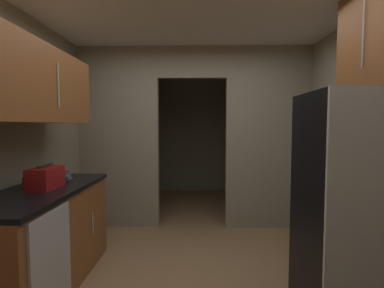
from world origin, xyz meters
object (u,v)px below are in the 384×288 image
Objects in this scene: boombox at (45,178)px; refrigerator at (359,209)px; dishwasher at (52,268)px; book_stack at (63,176)px.

refrigerator is at bearing -8.60° from boombox.
book_stack is (-0.31, 0.87, 0.53)m from dishwasher.
dishwasher is at bearing -177.62° from refrigerator.
dishwasher is at bearing -59.14° from boombox.
boombox is at bearing 171.40° from refrigerator.
refrigerator reaches higher than boombox.
boombox is (-2.56, 0.39, 0.15)m from refrigerator.
dishwasher is 2.47× the size of boombox.
refrigerator reaches higher than book_stack.
boombox is 0.39m from book_stack.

